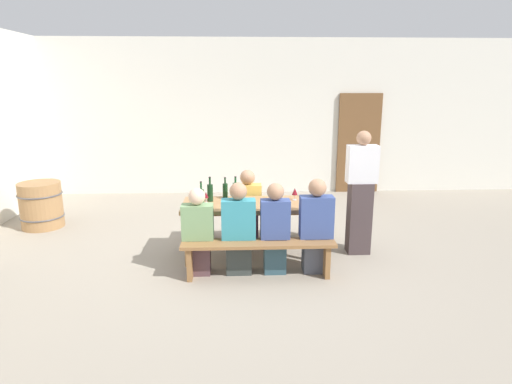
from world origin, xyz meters
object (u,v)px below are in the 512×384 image
object	(u,v)px
seated_guest_near_3	(316,228)
wine_glass_1	(210,191)
seated_guest_near_1	(239,231)
wine_barrel	(41,205)
wine_bottle_0	(201,198)
seated_guest_near_2	(275,230)
seated_guest_far_0	(248,209)
wine_bottle_1	(236,191)
tasting_table	(256,209)
wine_glass_0	(206,195)
standing_host	(360,195)
bench_near	(259,250)
wine_bottle_3	(210,192)
wine_bottle_2	(225,190)
wine_glass_2	(295,192)
wooden_door	(359,144)
seated_guest_near_0	(198,234)
bench_far	(254,216)

from	to	relation	value
seated_guest_near_3	wine_glass_1	bearing A→B (deg)	59.90
seated_guest_near_1	wine_barrel	world-z (taller)	seated_guest_near_1
wine_bottle_0	seated_guest_near_2	bearing A→B (deg)	-20.31
seated_guest_near_3	wine_bottle_0	bearing A→B (deg)	76.59
seated_guest_near_2	seated_guest_far_0	distance (m)	1.10
wine_bottle_1	tasting_table	bearing A→B (deg)	-29.66
wine_glass_0	wine_barrel	size ratio (longest dim) A/B	0.20
tasting_table	standing_host	bearing A→B (deg)	2.84
bench_near	wine_bottle_3	distance (m)	1.13
bench_near	seated_guest_near_1	xyz separation A→B (m)	(-0.24, 0.15, 0.19)
wine_bottle_2	wine_glass_2	xyz separation A→B (m)	(0.95, -0.17, 0.01)
wooden_door	tasting_table	distance (m)	4.30
wine_bottle_0	wine_barrel	world-z (taller)	wine_bottle_0
standing_host	wine_glass_0	bearing A→B (deg)	1.35
seated_guest_near_1	seated_guest_far_0	world-z (taller)	seated_guest_near_1
seated_guest_near_0	seated_guest_near_1	xyz separation A→B (m)	(0.50, 0.00, 0.03)
wine_bottle_0	seated_guest_near_1	distance (m)	0.67
wooden_door	tasting_table	xyz separation A→B (m)	(-2.35, -3.57, -0.38)
bench_near	wine_barrel	xyz separation A→B (m)	(-3.44, 2.08, 0.02)
tasting_table	bench_near	xyz separation A→B (m)	(0.00, -0.68, -0.31)
wine_bottle_1	standing_host	world-z (taller)	standing_host
standing_host	wine_bottle_2	bearing A→B (deg)	-7.03
wine_bottle_1	wine_glass_2	distance (m)	0.81
wine_bottle_2	wine_glass_1	distance (m)	0.22
wine_bottle_2	wine_glass_1	world-z (taller)	wine_bottle_2
tasting_table	seated_guest_near_0	xyz separation A→B (m)	(-0.73, -0.53, -0.15)
bench_far	wine_barrel	xyz separation A→B (m)	(-3.44, 0.72, 0.02)
wine_bottle_3	wine_glass_1	xyz separation A→B (m)	(-0.01, 0.14, -0.01)
wooden_door	wine_glass_2	distance (m)	3.90
wine_glass_2	seated_guest_far_0	distance (m)	0.82
wine_glass_0	standing_host	xyz separation A→B (m)	(2.09, 0.05, -0.04)
wooden_door	seated_guest_near_1	bearing A→B (deg)	-122.27
wine_glass_2	standing_host	size ratio (longest dim) A/B	0.10
wine_bottle_1	seated_guest_near_2	xyz separation A→B (m)	(0.48, -0.68, -0.33)
wine_bottle_3	wine_glass_0	size ratio (longest dim) A/B	2.26
wine_glass_2	seated_guest_near_1	bearing A→B (deg)	-139.57
wine_glass_2	standing_host	distance (m)	0.89
wine_barrel	bench_near	bearing A→B (deg)	-31.09
wine_bottle_1	wine_glass_0	world-z (taller)	wine_bottle_1
seated_guest_near_0	wine_barrel	xyz separation A→B (m)	(-2.71, 1.93, -0.14)
seated_guest_far_0	seated_guest_near_2	bearing A→B (deg)	16.35
wine_bottle_0	wine_glass_1	distance (m)	0.45
bench_near	wine_bottle_2	bearing A→B (deg)	113.06
wine_glass_1	seated_guest_near_2	world-z (taller)	seated_guest_near_2
seated_guest_near_1	bench_near	bearing A→B (deg)	-122.40
seated_guest_near_2	wine_barrel	world-z (taller)	seated_guest_near_2
wooden_door	seated_guest_near_3	world-z (taller)	wooden_door
seated_guest_near_0	seated_guest_near_3	world-z (taller)	seated_guest_near_3
seated_guest_near_3	seated_guest_near_1	bearing A→B (deg)	90.00
wine_glass_0	wine_glass_2	distance (m)	1.20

